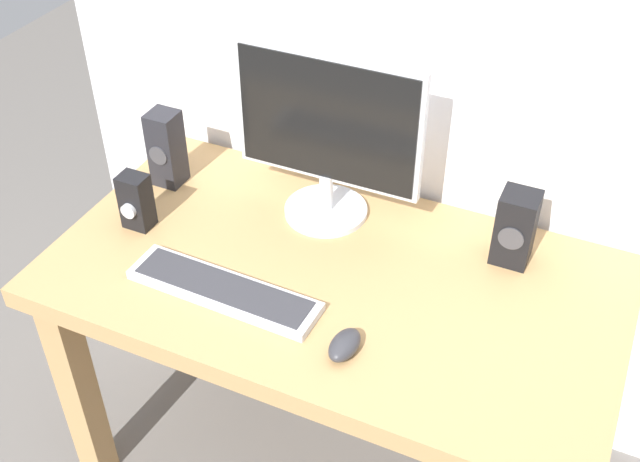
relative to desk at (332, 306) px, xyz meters
name	(u,v)px	position (x,y,z in m)	size (l,w,h in m)	color
ground_plane	(330,461)	(0.00, 0.00, -0.66)	(6.00, 6.00, 0.00)	slate
desk	(332,306)	(0.00, 0.00, 0.00)	(1.39, 0.77, 0.77)	tan
monitor	(328,134)	(-0.11, 0.22, 0.35)	(0.49, 0.22, 0.46)	silver
keyboard_primary	(224,290)	(-0.20, -0.18, 0.13)	(0.48, 0.13, 0.03)	silver
mouse	(345,345)	(0.13, -0.22, 0.13)	(0.06, 0.10, 0.04)	#333338
speaker_right	(515,228)	(0.38, 0.23, 0.21)	(0.09, 0.09, 0.19)	black
speaker_left	(166,148)	(-0.57, 0.17, 0.22)	(0.08, 0.08, 0.22)	#232328
audio_controller	(136,201)	(-0.54, -0.04, 0.19)	(0.07, 0.07, 0.15)	black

